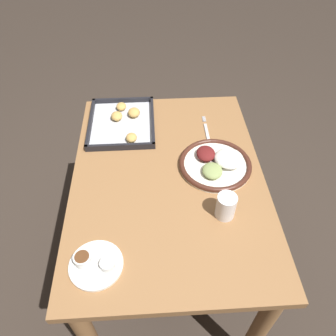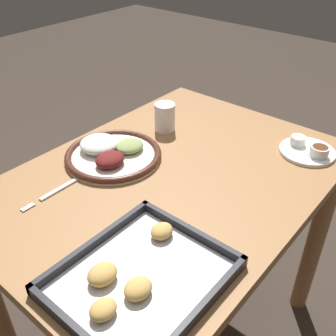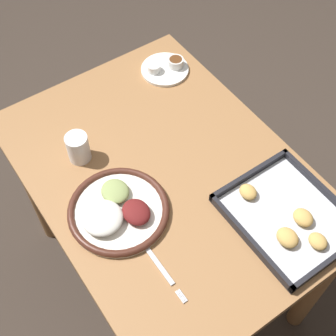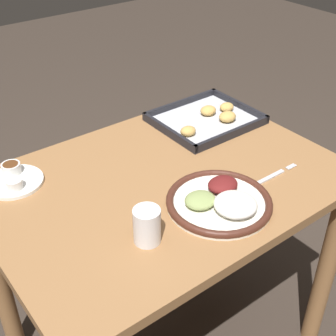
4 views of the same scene
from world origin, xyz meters
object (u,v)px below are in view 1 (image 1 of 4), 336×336
saucer_plate (95,263)px  drinking_cup (226,206)px  baking_tray (123,122)px  dinner_plate (216,163)px  fork (207,135)px

saucer_plate → drinking_cup: 0.44m
baking_tray → drinking_cup: drinking_cup is taller
dinner_plate → drinking_cup: size_ratio=3.05×
fork → drinking_cup: drinking_cup is taller
saucer_plate → dinner_plate: bearing=-47.7°
fork → drinking_cup: size_ratio=2.48×
fork → baking_tray: baking_tray is taller
baking_tray → drinking_cup: bearing=-144.7°
dinner_plate → drinking_cup: bearing=177.9°
dinner_plate → fork: dinner_plate is taller
baking_tray → dinner_plate: bearing=-127.2°
fork → dinner_plate: bearing=-177.7°
dinner_plate → saucer_plate: bearing=132.3°
baking_tray → drinking_cup: (-0.50, -0.35, 0.03)m
dinner_plate → fork: bearing=2.3°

